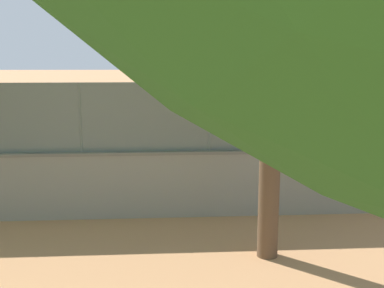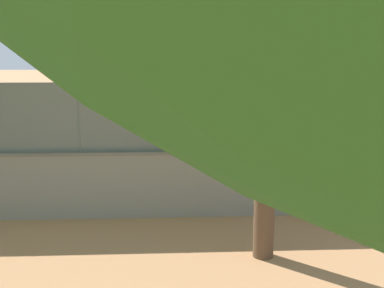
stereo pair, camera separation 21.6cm
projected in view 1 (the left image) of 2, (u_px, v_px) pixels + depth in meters
name	position (u px, v px, depth m)	size (l,w,h in m)	color
ground_plane	(206.00, 141.00, 23.90)	(260.00, 260.00, 0.00)	tan
perimeter_wall	(147.00, 184.00, 12.45)	(30.53, 1.26, 1.78)	gray
fence_panel_on_wall	(145.00, 117.00, 12.12)	(29.97, 0.86, 1.79)	slate
player_near_wall_returning	(263.00, 121.00, 23.60)	(1.28, 0.79, 1.69)	#591919
player_crossing_court	(231.00, 149.00, 17.05)	(1.21, 0.70, 1.55)	black
player_foreground_swinging	(104.00, 137.00, 18.87)	(1.21, 0.73, 1.70)	#B2B2B2
sports_ball	(267.00, 117.00, 21.04)	(0.09, 0.09, 0.09)	orange
spare_ball_by_wall	(379.00, 196.00, 14.26)	(0.07, 0.07, 0.07)	white
courtside_bench	(89.00, 187.00, 13.68)	(1.61, 0.42, 0.87)	brown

